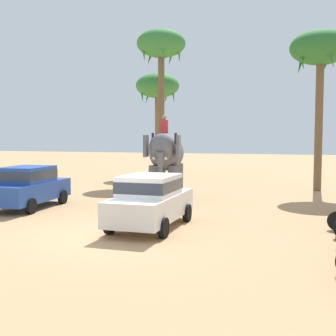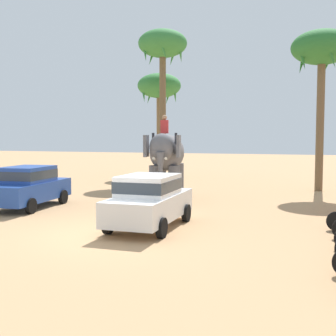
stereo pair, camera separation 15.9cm
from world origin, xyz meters
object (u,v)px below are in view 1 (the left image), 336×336
object	(u,v)px
palm_tree_near_hut	(321,52)
palm_tree_left_of_road	(161,49)
car_parked_far_side	(28,185)
elephant_with_mahout	(166,156)
car_sedan_foreground	(151,199)
palm_tree_behind_elephant	(158,88)

from	to	relation	value
palm_tree_near_hut	palm_tree_left_of_road	size ratio (longest dim) A/B	0.86
car_parked_far_side	palm_tree_left_of_road	distance (m)	14.62
elephant_with_mahout	palm_tree_near_hut	xyz separation A→B (m)	(6.84, 5.29, 5.33)
palm_tree_near_hut	palm_tree_left_of_road	bearing A→B (deg)	163.99
palm_tree_near_hut	car_sedan_foreground	bearing A→B (deg)	-114.47
elephant_with_mahout	palm_tree_behind_elephant	xyz separation A→B (m)	(-4.33, 11.29, 4.45)
elephant_with_mahout	palm_tree_behind_elephant	distance (m)	12.89
car_parked_far_side	palm_tree_behind_elephant	size ratio (longest dim) A/B	0.56
car_sedan_foreground	palm_tree_near_hut	size ratio (longest dim) A/B	0.48
palm_tree_behind_elephant	palm_tree_near_hut	size ratio (longest dim) A/B	0.89
palm_tree_near_hut	palm_tree_left_of_road	xyz separation A→B (m)	(-9.80, 2.81, 1.28)
elephant_with_mahout	palm_tree_near_hut	bearing A→B (deg)	37.72
elephant_with_mahout	car_sedan_foreground	bearing A→B (deg)	-76.29
palm_tree_behind_elephant	palm_tree_left_of_road	distance (m)	4.08
car_sedan_foreground	palm_tree_left_of_road	distance (m)	16.97
car_parked_far_side	car_sedan_foreground	bearing A→B (deg)	-19.04
car_sedan_foreground	elephant_with_mahout	distance (m)	6.61
palm_tree_near_hut	elephant_with_mahout	bearing A→B (deg)	-142.28
car_sedan_foreground	palm_tree_behind_elephant	size ratio (longest dim) A/B	0.54
elephant_with_mahout	palm_tree_left_of_road	bearing A→B (deg)	110.08
elephant_with_mahout	palm_tree_left_of_road	distance (m)	10.87
car_sedan_foreground	palm_tree_near_hut	bearing A→B (deg)	65.53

